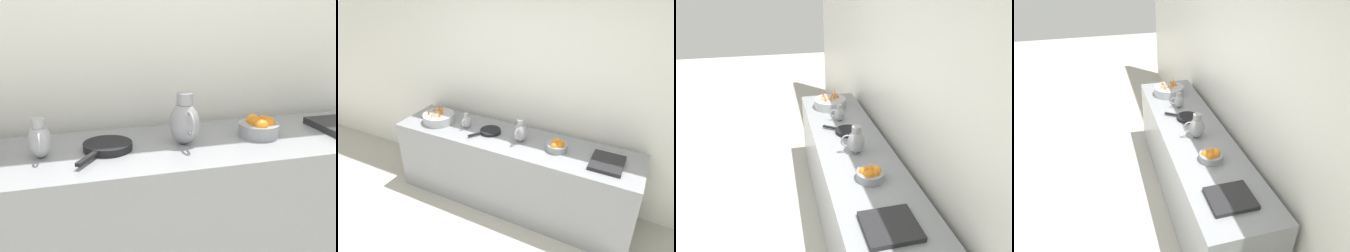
% 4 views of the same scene
% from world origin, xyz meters
% --- Properties ---
extents(ground_plane, '(15.74, 15.74, 0.00)m').
position_xyz_m(ground_plane, '(0.00, 0.00, 0.00)').
color(ground_plane, '#B7B2A5').
extents(tile_wall_left, '(0.10, 8.77, 3.00)m').
position_xyz_m(tile_wall_left, '(-1.95, 0.28, 1.50)').
color(tile_wall_left, white).
rests_on(tile_wall_left, ground_plane).
extents(prep_counter, '(0.66, 2.73, 0.87)m').
position_xyz_m(prep_counter, '(-1.51, -0.22, 0.43)').
color(prep_counter, gray).
rests_on(prep_counter, ground_plane).
extents(vegetable_colander, '(0.37, 0.37, 0.22)m').
position_xyz_m(vegetable_colander, '(-1.48, -1.17, 0.92)').
color(vegetable_colander, '#ADAFB5').
rests_on(vegetable_colander, prep_counter).
extents(orange_bowl, '(0.21, 0.21, 0.11)m').
position_xyz_m(orange_bowl, '(-1.51, 0.29, 0.91)').
color(orange_bowl, gray).
rests_on(orange_bowl, prep_counter).
extents(metal_pitcher_tall, '(0.21, 0.15, 0.25)m').
position_xyz_m(metal_pitcher_tall, '(-1.51, -0.12, 0.98)').
color(metal_pitcher_tall, '#939399').
rests_on(metal_pitcher_tall, prep_counter).
extents(metal_pitcher_short, '(0.15, 0.11, 0.18)m').
position_xyz_m(metal_pitcher_short, '(-1.51, -0.79, 0.95)').
color(metal_pitcher_short, '#A3A3A8').
rests_on(metal_pitcher_short, prep_counter).
extents(counter_sink_basin, '(0.34, 0.30, 0.04)m').
position_xyz_m(counter_sink_basin, '(-1.48, 0.79, 0.88)').
color(counter_sink_basin, '#232326').
rests_on(counter_sink_basin, prep_counter).
extents(skillet_on_counter, '(0.34, 0.28, 0.03)m').
position_xyz_m(skillet_on_counter, '(-1.52, -0.49, 0.88)').
color(skillet_on_counter, black).
rests_on(skillet_on_counter, prep_counter).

